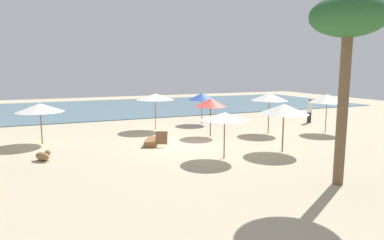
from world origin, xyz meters
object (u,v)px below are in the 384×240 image
(umbrella_3, at_px, (327,98))
(umbrella_4, at_px, (284,109))
(umbrella_0, at_px, (155,97))
(umbrella_2, at_px, (269,97))
(palm_2, at_px, (348,23))
(dog, at_px, (43,156))
(umbrella_6, at_px, (225,116))
(umbrella_5, at_px, (211,103))
(lounger_3, at_px, (153,141))
(umbrella_7, at_px, (202,97))
(person_1, at_px, (310,110))
(umbrella_8, at_px, (40,108))

(umbrella_3, xyz_separation_m, umbrella_4, (-5.24, -2.77, -0.07))
(umbrella_0, xyz_separation_m, umbrella_4, (3.70, -7.61, -0.09))
(umbrella_2, relative_size, palm_2, 0.39)
(palm_2, relative_size, dog, 7.57)
(umbrella_6, bearing_deg, umbrella_3, 18.69)
(umbrella_2, xyz_separation_m, umbrella_5, (-3.50, 0.57, -0.25))
(umbrella_3, xyz_separation_m, lounger_3, (-10.29, 0.83, -1.84))
(umbrella_7, bearing_deg, person_1, -19.49)
(umbrella_0, distance_m, palm_2, 12.61)
(dog, bearing_deg, umbrella_3, 0.92)
(umbrella_4, height_order, umbrella_7, umbrella_4)
(umbrella_2, relative_size, umbrella_6, 1.16)
(umbrella_2, xyz_separation_m, umbrella_7, (-2.21, 4.55, -0.26))
(umbrella_5, distance_m, umbrella_8, 8.81)
(palm_2, bearing_deg, lounger_3, 116.29)
(umbrella_8, bearing_deg, umbrella_5, -9.51)
(umbrella_8, distance_m, palm_2, 14.11)
(umbrella_2, distance_m, person_1, 5.43)
(umbrella_2, bearing_deg, umbrella_3, -21.09)
(palm_2, height_order, dog, palm_2)
(umbrella_2, bearing_deg, umbrella_0, 147.90)
(umbrella_6, xyz_separation_m, palm_2, (1.89, -4.32, 3.35))
(umbrella_6, bearing_deg, person_1, 31.32)
(lounger_3, relative_size, person_1, 1.04)
(umbrella_0, relative_size, umbrella_2, 0.98)
(umbrella_8, bearing_deg, umbrella_7, 14.19)
(umbrella_2, xyz_separation_m, umbrella_8, (-12.19, 2.03, -0.29))
(umbrella_0, relative_size, palm_2, 0.38)
(umbrella_5, bearing_deg, lounger_3, -165.15)
(umbrella_7, height_order, palm_2, palm_2)
(person_1, bearing_deg, umbrella_4, -138.97)
(umbrella_0, xyz_separation_m, person_1, (10.64, -1.57, -1.18))
(umbrella_3, height_order, umbrella_7, umbrella_3)
(umbrella_7, xyz_separation_m, person_1, (7.08, -2.50, -1.01))
(umbrella_5, distance_m, dog, 9.01)
(umbrella_3, relative_size, umbrella_5, 1.08)
(lounger_3, height_order, dog, lounger_3)
(umbrella_0, relative_size, umbrella_4, 1.03)
(umbrella_6, xyz_separation_m, person_1, (9.96, 6.06, -0.94))
(umbrella_5, bearing_deg, umbrella_2, -9.26)
(umbrella_4, distance_m, lounger_3, 6.45)
(umbrella_3, xyz_separation_m, umbrella_5, (-6.66, 1.79, -0.14))
(umbrella_3, height_order, umbrella_5, umbrella_3)
(umbrella_5, height_order, person_1, umbrella_5)
(umbrella_3, height_order, lounger_3, umbrella_3)
(palm_2, bearing_deg, umbrella_8, 130.93)
(palm_2, xyz_separation_m, dog, (-8.91, 6.87, -4.94))
(umbrella_5, relative_size, dog, 2.66)
(umbrella_7, distance_m, palm_2, 13.33)
(umbrella_2, height_order, umbrella_5, umbrella_2)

